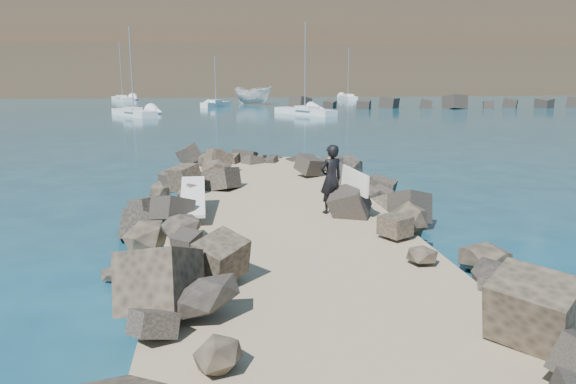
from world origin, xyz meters
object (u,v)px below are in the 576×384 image
surfboard_resting (193,200)px  boat_imported (254,95)px  surfer_with_board (333,179)px  sailboat_c (305,111)px

surfboard_resting → boat_imported: (6.41, 66.31, 0.27)m
boat_imported → surfer_with_board: boat_imported is taller
surfboard_resting → surfer_with_board: (3.86, -0.13, 0.53)m
surfboard_resting → surfer_with_board: 3.90m
boat_imported → surfboard_resting: bearing=-138.5°
surfer_with_board → sailboat_c: bearing=81.7°
surfboard_resting → boat_imported: 66.62m
surfboard_resting → surfer_with_board: surfer_with_board is taller
sailboat_c → boat_imported: bearing=101.2°
surfboard_resting → sailboat_c: (10.51, 45.55, -0.70)m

